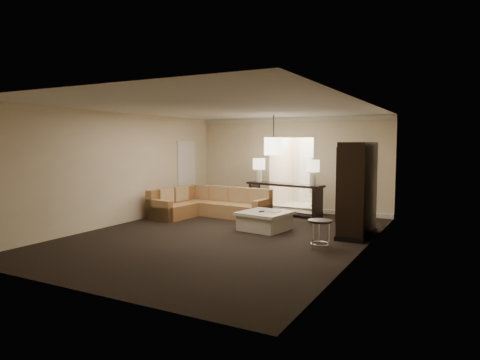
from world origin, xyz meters
The scene contains 19 objects.
ground centered at (0.00, 0.00, 0.00)m, with size 8.00×8.00×0.00m, color black.
wall_back centered at (0.00, 4.00, 1.40)m, with size 6.00×0.04×2.80m, color beige.
wall_front centered at (0.00, -4.00, 1.40)m, with size 6.00×0.04×2.80m, color beige.
wall_left centered at (-3.00, 0.00, 1.40)m, with size 0.04×8.00×2.80m, color beige.
wall_right centered at (3.00, 0.00, 1.40)m, with size 0.04×8.00×2.80m, color beige.
ceiling centered at (0.00, 0.00, 2.80)m, with size 6.00×8.00×0.02m, color silver.
crown_molding centered at (0.00, 3.95, 2.73)m, with size 6.00×0.10×0.12m, color silver.
baseboard centered at (0.00, 3.95, 0.06)m, with size 6.00×0.10×0.12m, color silver.
side_door centered at (-2.97, 2.80, 1.05)m, with size 0.05×0.90×2.10m, color white.
foyer centered at (0.00, 5.34, 1.30)m, with size 1.44×2.02×2.80m.
sectional_sofa centered at (-1.64, 1.93, 0.32)m, with size 2.85×2.22×0.81m.
coffee_table centered at (0.54, 1.00, 0.22)m, with size 1.23×1.23×0.45m.
console_table centered at (0.13, 3.20, 0.53)m, with size 2.38×0.93×0.90m.
armoire centered at (2.59, 1.36, 0.99)m, with size 0.61×1.43×2.06m.
drink_table centered at (2.24, -0.13, 0.40)m, with size 0.45×0.45×0.57m.
table_lamp_left centered at (-0.75, 3.36, 1.35)m, with size 0.36×0.36×0.69m.
table_lamp_right centered at (1.01, 3.04, 1.35)m, with size 0.36×0.36×0.69m.
pendant_light centered at (0.00, 2.70, 1.95)m, with size 0.38×0.38×1.09m.
person centered at (0.45, 5.06, 0.94)m, with size 0.68×0.45×1.88m, color beige.
Camera 1 is at (4.72, -8.03, 2.05)m, focal length 32.00 mm.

